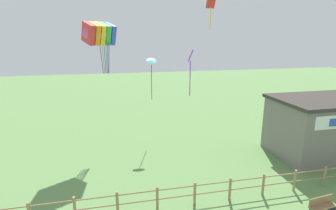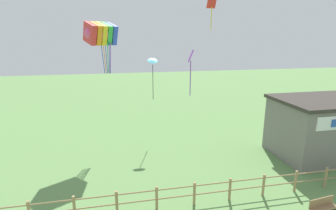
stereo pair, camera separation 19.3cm
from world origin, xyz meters
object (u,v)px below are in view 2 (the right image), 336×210
at_px(park_bench_by_building, 323,207).
at_px(kite_purple_streamer, 191,65).
at_px(seaside_building, 331,127).
at_px(kite_rainbow_parafoil, 101,33).
at_px(kite_cyan_delta, 153,64).
at_px(kite_red_diamond, 212,6).

relative_size(park_bench_by_building, kite_purple_streamer, 0.58).
distance_m(seaside_building, kite_rainbow_parafoil, 18.77).
bearing_deg(seaside_building, kite_rainbow_parafoil, 158.94).
bearing_deg(kite_cyan_delta, seaside_building, -26.80).
xyz_separation_m(kite_cyan_delta, kite_purple_streamer, (1.13, -7.26, 0.60)).
relative_size(park_bench_by_building, kite_red_diamond, 0.74).
relative_size(park_bench_by_building, kite_cyan_delta, 0.43).
xyz_separation_m(seaside_building, park_bench_by_building, (-5.73, -6.02, -1.70)).
bearing_deg(park_bench_by_building, kite_purple_streamer, 137.59).
distance_m(park_bench_by_building, kite_red_diamond, 12.40).
distance_m(kite_rainbow_parafoil, kite_red_diamond, 9.18).
xyz_separation_m(kite_rainbow_parafoil, kite_red_diamond, (6.85, -5.92, 1.54)).
relative_size(kite_rainbow_parafoil, kite_red_diamond, 1.97).
relative_size(kite_cyan_delta, kite_red_diamond, 1.73).
bearing_deg(kite_red_diamond, kite_cyan_delta, 115.57).
xyz_separation_m(park_bench_by_building, kite_purple_streamer, (-5.45, 4.98, 6.56)).
height_order(kite_red_diamond, kite_purple_streamer, kite_red_diamond).
bearing_deg(kite_cyan_delta, kite_red_diamond, -64.43).
height_order(seaside_building, kite_cyan_delta, kite_cyan_delta).
relative_size(park_bench_by_building, kite_rainbow_parafoil, 0.38).
distance_m(seaside_building, park_bench_by_building, 8.49).
distance_m(kite_cyan_delta, kite_red_diamond, 7.59).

